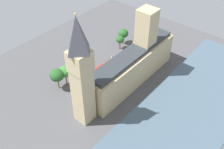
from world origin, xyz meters
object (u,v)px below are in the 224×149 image
Objects in this scene: street_lamp_slot_10 at (120,42)px; parliament_building at (134,63)px; clock_tower at (81,72)px; pedestrian_kerbside at (108,80)px; car_white_by_river_gate at (129,51)px; car_blue_midblock at (126,58)px; plane_tree_far_end at (123,33)px; street_lamp_slot_11 at (85,64)px; double_decker_bus_opposite_hall at (113,63)px; plane_tree_under_trees at (57,75)px; car_silver_leading at (85,87)px; plane_tree_trailing at (120,39)px; plane_tree_corner at (65,71)px; double_decker_bus_near_tower at (96,73)px.

parliament_building is at bearing 142.12° from street_lamp_slot_10.
clock_tower is 35.25m from pedestrian_kerbside.
car_white_by_river_gate is 1.06× the size of car_blue_midblock.
street_lamp_slot_11 is (-1.31, 33.07, -2.18)m from plane_tree_far_end.
parliament_building is 28.76m from street_lamp_slot_10.
car_white_by_river_gate is at bearing -73.68° from clock_tower.
plane_tree_far_end is at bearing -61.75° from double_decker_bus_opposite_hall.
street_lamp_slot_11 is at bearing -92.64° from plane_tree_under_trees.
car_blue_midblock is (-2.30, 6.45, -0.00)m from car_white_by_river_gate.
street_lamp_slot_10 is 0.90× the size of street_lamp_slot_11.
car_white_by_river_gate is at bearing -104.29° from street_lamp_slot_11.
plane_tree_under_trees is (10.28, 39.23, 7.15)m from car_blue_midblock.
plane_tree_far_end reaches higher than double_decker_bus_opposite_hall.
plane_tree_far_end reaches higher than street_lamp_slot_11.
plane_tree_trailing is at bearing -75.74° from car_silver_leading.
plane_tree_far_end is (10.72, -42.86, 5.89)m from car_silver_leading.
plane_tree_trailing is 0.90× the size of plane_tree_far_end.
parliament_building is at bearing 142.67° from plane_tree_trailing.
car_white_by_river_gate is at bearing 26.06° from pedestrian_kerbside.
plane_tree_trailing is (21.28, -50.16, -19.08)m from clock_tower.
plane_tree_under_trees is 17.89m from street_lamp_slot_11.
parliament_building is at bearing -133.41° from plane_tree_corner.
car_blue_midblock is at bearing 24.56° from pedestrian_kerbside.
plane_tree_trailing is at bearing -60.32° from double_decker_bus_opposite_hall.
parliament_building is 33.06m from plane_tree_corner.
parliament_building is 5.16× the size of plane_tree_corner.
street_lamp_slot_10 is (8.16, -16.49, 1.56)m from double_decker_bus_opposite_hall.
double_decker_bus_near_tower is 20.26m from plane_tree_under_trees.
double_decker_bus_near_tower reaches higher than car_blue_midblock.
clock_tower reaches higher than street_lamp_slot_11.
car_white_by_river_gate is 16.62m from double_decker_bus_opposite_hall.
plane_tree_corner is 46.21m from plane_tree_far_end.
plane_tree_trailing reaches higher than double_decker_bus_near_tower.
parliament_building reaches higher than double_decker_bus_opposite_hall.
car_blue_midblock is 23.96m from street_lamp_slot_11.
plane_tree_far_end is (1.19, -46.18, -1.09)m from plane_tree_corner.
double_decker_bus_near_tower is 7.07× the size of pedestrian_kerbside.
car_white_by_river_gate is 0.52× the size of plane_tree_far_end.
car_blue_midblock is at bearing -39.64° from parliament_building.
plane_tree_under_trees is at bearing 88.59° from street_lamp_slot_10.
street_lamp_slot_11 reaches higher than car_silver_leading.
street_lamp_slot_10 is (7.33, -28.08, 1.56)m from double_decker_bus_near_tower.
car_silver_leading is at bearing -45.58° from clock_tower.
street_lamp_slot_11 is (0.77, 27.46, -1.68)m from plane_tree_trailing.
street_lamp_slot_11 is at bearing -90.53° from plane_tree_corner.
parliament_building is at bearing -29.40° from pedestrian_kerbside.
plane_tree_far_end is (23.36, -55.77, -18.58)m from clock_tower.
clock_tower is 52.22m from car_blue_midblock.
double_decker_bus_near_tower is (14.91, 10.78, -7.32)m from parliament_building.
street_lamp_slot_11 is (9.47, 21.69, 3.72)m from car_blue_midblock.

